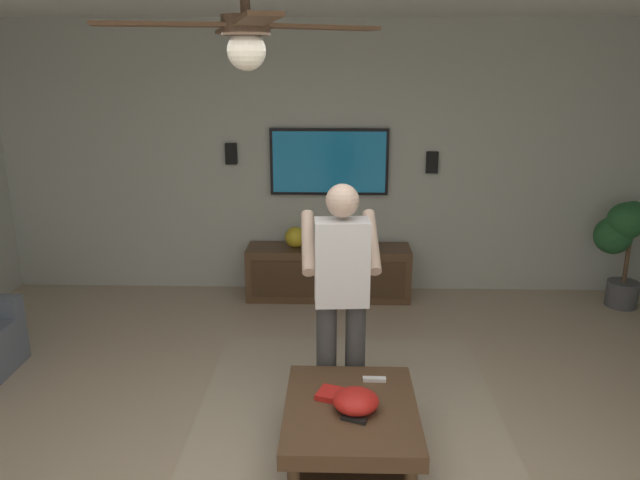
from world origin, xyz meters
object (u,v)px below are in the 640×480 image
(tv, at_px, (329,162))
(wall_speaker_right, at_px, (231,154))
(person_standing, at_px, (341,287))
(potted_plant_tall, at_px, (622,237))
(remote_white, at_px, (374,379))
(bowl, at_px, (356,401))
(book, at_px, (336,395))
(vase_round, at_px, (296,237))
(media_console, at_px, (328,272))
(remote_black, at_px, (354,419))
(coffee_table, at_px, (351,421))
(wall_speaker_left, at_px, (432,162))
(ceiling_fan, at_px, (245,33))

(tv, distance_m, wall_speaker_right, 1.02)
(person_standing, bearing_deg, wall_speaker_right, 20.96)
(potted_plant_tall, relative_size, remote_white, 7.22)
(bowl, bearing_deg, book, 40.42)
(vase_round, distance_m, wall_speaker_right, 1.10)
(remote_white, xyz_separation_m, wall_speaker_right, (2.77, 1.36, 1.07))
(bowl, height_order, book, bowl)
(person_standing, relative_size, remote_white, 10.93)
(media_console, relative_size, person_standing, 1.04)
(bowl, relative_size, vase_round, 1.25)
(media_console, relative_size, bowl, 6.17)
(media_console, distance_m, book, 2.73)
(tv, height_order, remote_black, tv)
(remote_white, xyz_separation_m, vase_round, (2.51, 0.68, 0.25))
(coffee_table, bearing_deg, media_console, 3.63)
(bowl, xyz_separation_m, remote_white, (0.35, -0.13, -0.05))
(person_standing, relative_size, wall_speaker_left, 7.45)
(remote_white, distance_m, book, 0.33)
(coffee_table, relative_size, tv, 0.81)
(media_console, bearing_deg, bowl, 4.11)
(ceiling_fan, bearing_deg, potted_plant_tall, -44.00)
(book, height_order, ceiling_fan, ceiling_fan)
(media_console, height_order, person_standing, person_standing)
(tv, distance_m, remote_white, 2.95)
(potted_plant_tall, bearing_deg, tv, 82.87)
(bowl, height_order, vase_round, vase_round)
(tv, relative_size, wall_speaker_right, 5.59)
(person_standing, distance_m, bowl, 0.82)
(coffee_table, xyz_separation_m, tv, (3.06, 0.18, 1.11))
(tv, xyz_separation_m, bowl, (-3.11, -0.21, -0.94))
(coffee_table, height_order, media_console, media_console)
(remote_white, distance_m, vase_round, 2.61)
(person_standing, distance_m, wall_speaker_left, 2.67)
(potted_plant_tall, height_order, remote_white, potted_plant_tall)
(tv, relative_size, vase_round, 5.59)
(tv, height_order, potted_plant_tall, tv)
(potted_plant_tall, distance_m, bowl, 3.88)
(remote_black, bearing_deg, ceiling_fan, 65.79)
(remote_white, distance_m, wall_speaker_left, 3.03)
(remote_white, height_order, remote_black, same)
(book, xyz_separation_m, wall_speaker_right, (2.98, 1.11, 1.07))
(bowl, xyz_separation_m, ceiling_fan, (-0.61, 0.50, 2.04))
(wall_speaker_right, bearing_deg, book, -159.62)
(coffee_table, distance_m, wall_speaker_right, 3.50)
(bowl, distance_m, remote_white, 0.38)
(bowl, relative_size, remote_white, 1.84)
(tv, xyz_separation_m, potted_plant_tall, (-0.37, -2.94, -0.69))
(tv, bearing_deg, media_console, 0.00)
(remote_black, distance_m, wall_speaker_right, 3.62)
(media_console, relative_size, wall_speaker_right, 7.73)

